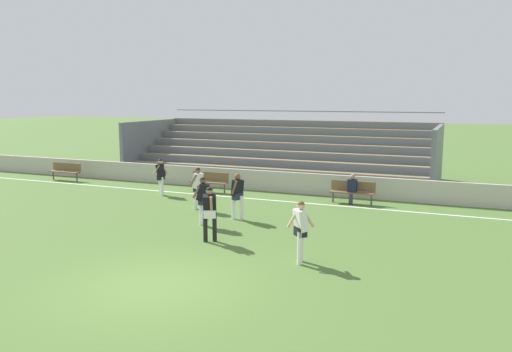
# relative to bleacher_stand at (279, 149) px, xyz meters

# --- Properties ---
(ground_plane) EXTENTS (160.00, 160.00, 0.00)m
(ground_plane) POSITION_rel_bleacher_stand_xyz_m (2.88, -15.91, -1.52)
(ground_plane) COLOR #4C6B30
(field_line_sideline) EXTENTS (44.00, 0.12, 0.01)m
(field_line_sideline) POSITION_rel_bleacher_stand_xyz_m (2.88, -5.74, -1.52)
(field_line_sideline) COLOR white
(field_line_sideline) RESTS_ON ground
(sideline_wall) EXTENTS (48.00, 0.16, 0.94)m
(sideline_wall) POSITION_rel_bleacher_stand_xyz_m (2.88, -3.83, -1.05)
(sideline_wall) COLOR #BCB7AD
(sideline_wall) RESTS_ON ground
(bleacher_stand) EXTENTS (16.07, 6.00, 3.49)m
(bleacher_stand) POSITION_rel_bleacher_stand_xyz_m (0.00, 0.00, 0.00)
(bleacher_stand) COLOR #897051
(bleacher_stand) RESTS_ON ground
(bench_far_right) EXTENTS (1.80, 0.40, 0.90)m
(bench_far_right) POSITION_rel_bleacher_stand_xyz_m (-1.47, -5.04, -0.97)
(bench_far_right) COLOR brown
(bench_far_right) RESTS_ON ground
(bench_near_wall_gap) EXTENTS (1.80, 0.40, 0.90)m
(bench_near_wall_gap) POSITION_rel_bleacher_stand_xyz_m (-9.85, -5.04, -0.97)
(bench_near_wall_gap) COLOR brown
(bench_near_wall_gap) RESTS_ON ground
(bench_far_left) EXTENTS (1.80, 0.40, 0.90)m
(bench_far_left) POSITION_rel_bleacher_stand_xyz_m (5.05, -5.04, -0.97)
(bench_far_left) COLOR brown
(bench_far_left) RESTS_ON ground
(spectator_seated) EXTENTS (0.36, 0.42, 1.21)m
(spectator_seated) POSITION_rel_bleacher_stand_xyz_m (5.05, -5.15, -0.82)
(spectator_seated) COLOR #2D2D38
(spectator_seated) RESTS_ON ground
(player_dark_challenging) EXTENTS (0.45, 0.59, 1.64)m
(player_dark_challenging) POSITION_rel_bleacher_stand_xyz_m (1.92, -9.34, -0.55)
(player_dark_challenging) COLOR white
(player_dark_challenging) RESTS_ON ground
(player_dark_wide_left) EXTENTS (0.59, 0.45, 1.66)m
(player_dark_wide_left) POSITION_rel_bleacher_stand_xyz_m (1.24, -10.62, -0.53)
(player_dark_wide_left) COLOR white
(player_dark_wide_left) RESTS_ON ground
(player_dark_trailing_run) EXTENTS (0.60, 0.46, 1.61)m
(player_dark_trailing_run) POSITION_rel_bleacher_stand_xyz_m (-3.08, -6.54, -0.57)
(player_dark_trailing_run) COLOR white
(player_dark_trailing_run) RESTS_ON ground
(player_white_overlapping) EXTENTS (0.53, 0.49, 1.64)m
(player_white_overlapping) POSITION_rel_bleacher_stand_xyz_m (-0.11, -8.53, -0.55)
(player_white_overlapping) COLOR white
(player_white_overlapping) RESTS_ON ground
(player_dark_wide_right) EXTENTS (0.51, 0.60, 1.65)m
(player_dark_wide_right) POSITION_rel_bleacher_stand_xyz_m (2.33, -12.20, -0.54)
(player_dark_wide_right) COLOR black
(player_dark_wide_right) RESTS_ON ground
(player_white_deep_cover) EXTENTS (0.67, 0.48, 1.64)m
(player_white_deep_cover) POSITION_rel_bleacher_stand_xyz_m (5.42, -13.05, -0.54)
(player_white_deep_cover) COLOR white
(player_white_deep_cover) RESTS_ON ground
(soccer_ball) EXTENTS (0.22, 0.22, 0.22)m
(soccer_ball) POSITION_rel_bleacher_stand_xyz_m (0.76, -9.80, -1.41)
(soccer_ball) COLOR white
(soccer_ball) RESTS_ON ground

